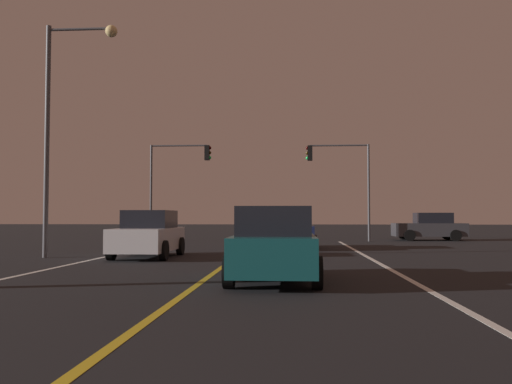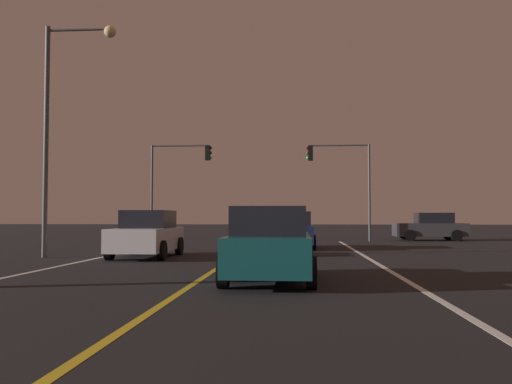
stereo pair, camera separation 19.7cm
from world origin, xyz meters
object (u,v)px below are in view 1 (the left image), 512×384
(car_crossing_side, at_px, (430,227))
(car_ahead_far, at_px, (293,231))
(car_lead_same_lane, at_px, (275,245))
(street_lamp_left_mid, at_px, (63,109))
(traffic_light_near_right, at_px, (339,169))
(car_oncoming, at_px, (149,235))
(traffic_light_near_left, at_px, (179,169))

(car_crossing_side, distance_m, car_ahead_far, 12.37)
(car_lead_same_lane, relative_size, street_lamp_left_mid, 0.51)
(car_ahead_far, distance_m, traffic_light_near_right, 8.80)
(traffic_light_near_right, xyz_separation_m, street_lamp_left_mid, (-11.05, -13.74, 1.05))
(car_lead_same_lane, bearing_deg, car_oncoming, 34.28)
(traffic_light_near_left, bearing_deg, car_oncoming, -82.79)
(car_crossing_side, height_order, traffic_light_near_right, traffic_light_near_right)
(car_ahead_far, bearing_deg, car_lead_same_lane, 178.08)
(car_ahead_far, bearing_deg, street_lamp_left_mid, 126.43)
(car_crossing_side, bearing_deg, car_oncoming, 47.46)
(traffic_light_near_left, bearing_deg, traffic_light_near_right, 0.00)
(street_lamp_left_mid, bearing_deg, car_lead_same_lane, -40.27)
(car_crossing_side, xyz_separation_m, traffic_light_near_left, (-15.32, -1.47, 3.53))
(traffic_light_near_left, bearing_deg, car_crossing_side, 5.49)
(car_crossing_side, xyz_separation_m, car_ahead_far, (-8.40, -9.08, 0.00))
(car_crossing_side, height_order, car_ahead_far, same)
(traffic_light_near_left, relative_size, street_lamp_left_mid, 0.69)
(car_oncoming, bearing_deg, car_crossing_side, 137.46)
(car_crossing_side, xyz_separation_m, street_lamp_left_mid, (-16.71, -15.21, 4.54))
(car_crossing_side, distance_m, street_lamp_left_mid, 23.05)
(car_oncoming, bearing_deg, traffic_light_near_left, -172.79)
(car_ahead_far, relative_size, traffic_light_near_right, 0.74)
(traffic_light_near_right, bearing_deg, street_lamp_left_mid, 51.19)
(car_ahead_far, relative_size, street_lamp_left_mid, 0.51)
(car_ahead_far, distance_m, street_lamp_left_mid, 11.28)
(car_ahead_far, bearing_deg, traffic_light_near_left, 42.31)
(car_oncoming, height_order, traffic_light_near_left, traffic_light_near_left)
(car_oncoming, relative_size, street_lamp_left_mid, 0.51)
(traffic_light_near_right, bearing_deg, car_ahead_far, 70.21)
(car_ahead_far, xyz_separation_m, traffic_light_near_right, (2.74, 7.60, 3.49))
(traffic_light_near_left, bearing_deg, street_lamp_left_mid, -95.78)
(car_oncoming, bearing_deg, car_ahead_far, 137.84)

